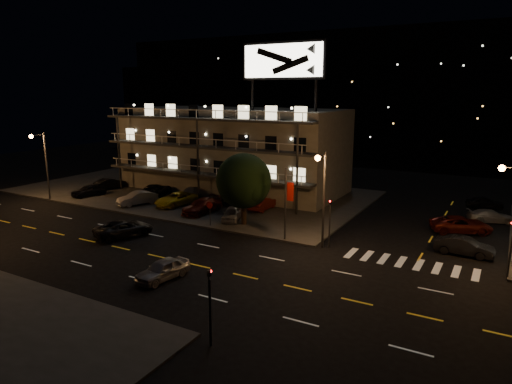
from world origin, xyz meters
The scene contains 28 objects.
ground centered at (0.00, 0.00, 0.00)m, with size 140.00×140.00×0.00m, color black.
curb_nw centered at (-14.00, 20.00, 0.07)m, with size 44.00×24.00×0.15m, color #323230.
motel centered at (-9.94, 23.88, 5.34)m, with size 28.00×13.80×18.10m.
hill_backdrop centered at (-5.94, 68.78, 11.55)m, with size 120.00×25.00×24.00m.
streetlight_nw centered at (-26.00, 7.94, 4.96)m, with size 0.44×1.92×8.00m.
streetlight_nc centered at (8.50, 7.94, 4.96)m, with size 0.44×1.92×8.00m.
signal_nw centered at (9.00, 8.50, 2.57)m, with size 0.20×0.27×4.60m.
signal_sw centered at (9.00, -8.50, 2.57)m, with size 0.20×0.27×4.60m.
signal_ne centered at (22.00, 8.50, 2.57)m, with size 0.27×0.20×4.60m.
banner_north centered at (5.09, 8.40, 3.43)m, with size 0.83×0.16×6.40m.
stop_sign centered at (-3.00, 8.57, 1.71)m, with size 0.91×0.11×2.61m.
tree centered at (-0.49, 10.60, 4.23)m, with size 5.45×5.25×6.87m.
lot_car_0 centered at (-23.12, 11.56, 0.84)m, with size 1.63×4.06×1.38m, color black.
lot_car_1 centered at (-14.84, 11.29, 0.89)m, with size 1.58×4.52×1.49m, color gray.
lot_car_2 centered at (-10.80, 13.14, 0.86)m, with size 2.35×5.10×1.42m, color yellow.
lot_car_3 centered at (-6.38, 11.97, 0.90)m, with size 2.09×5.14×1.49m, color #58150C.
lot_car_4 centered at (-2.17, 11.22, 0.81)m, with size 1.56×3.88×1.32m, color gray.
lot_car_5 centered at (-24.06, 15.95, 0.84)m, with size 1.45×4.17×1.37m, color black.
lot_car_6 centered at (-15.84, 15.35, 0.92)m, with size 2.55×5.53×1.54m, color black.
lot_car_7 centered at (-11.48, 17.09, 0.82)m, with size 1.88×4.61×1.34m, color gray.
lot_car_8 centered at (-5.74, 17.02, 0.85)m, with size 1.65×4.11×1.40m, color black.
lot_car_9 centered at (-1.45, 16.21, 0.85)m, with size 1.48×4.25×1.40m, color #58150C.
side_car_0 centered at (18.88, 12.16, 0.73)m, with size 1.54×4.41×1.45m, color black.
side_car_1 centered at (18.05, 18.42, 0.75)m, with size 2.47×5.37×1.49m, color #58150C.
side_car_2 centered at (20.25, 23.50, 0.63)m, with size 1.75×4.31×1.25m, color gray.
side_car_3 centered at (19.38, 29.41, 0.65)m, with size 1.52×3.79×1.29m, color black.
road_car_east centered at (1.29, -3.20, 0.70)m, with size 1.65×4.10×1.40m, color gray.
road_car_west centered at (-7.98, 2.41, 0.72)m, with size 2.40×5.20×1.45m, color black.
Camera 1 is at (21.32, -25.67, 12.71)m, focal length 32.00 mm.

